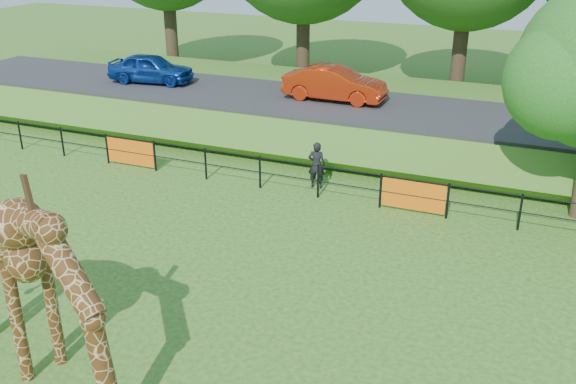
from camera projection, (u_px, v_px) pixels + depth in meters
name	position (u px, v px, depth m)	size (l,w,h in m)	color
ground	(186.00, 338.00, 13.40)	(90.00, 90.00, 0.00)	#2C5F17
giraffe	(34.00, 290.00, 11.63)	(5.25, 0.97, 3.75)	#512C10
perimeter_fence	(318.00, 181.00, 19.98)	(28.07, 0.10, 1.10)	black
embankment	(381.00, 115.00, 26.31)	(40.00, 9.00, 1.30)	#2C5F17
road	(372.00, 108.00, 24.76)	(40.00, 5.00, 0.12)	#2A2A2C
car_blue	(151.00, 68.00, 28.11)	(1.50, 3.72, 1.27)	#133DA0
car_red	(335.00, 84.00, 25.32)	(1.42, 4.07, 1.34)	red
visitor	(317.00, 165.00, 20.65)	(0.57, 0.37, 1.55)	black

